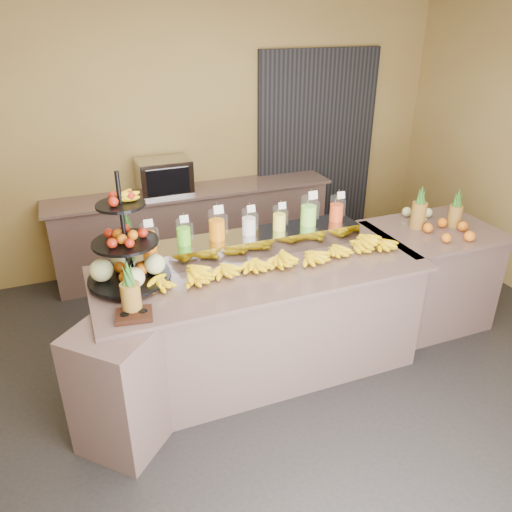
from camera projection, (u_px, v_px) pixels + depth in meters
ground at (275, 388)px, 3.91m from camera, size 6.00×6.00×0.00m
room_envelope at (260, 125)px, 3.80m from camera, size 6.04×5.02×2.82m
buffet_counter at (249, 324)px, 3.88m from camera, size 2.75×1.25×0.93m
right_counter at (427, 275)px, 4.60m from camera, size 1.08×0.88×0.93m
back_ledge at (195, 229)px, 5.58m from camera, size 3.10×0.55×0.93m
pitcher_tray at (249, 243)px, 3.95m from camera, size 1.85×0.30×0.15m
juice_pitcher_orange_a at (149, 239)px, 3.62m from camera, size 0.11×0.12×0.27m
juice_pitcher_green at (184, 234)px, 3.71m from camera, size 0.11×0.11×0.26m
juice_pitcher_orange_b at (217, 227)px, 3.79m from camera, size 0.13×0.13×0.31m
juice_pitcher_milk at (249, 224)px, 3.88m from camera, size 0.11×0.12×0.27m
juice_pitcher_lemon at (279, 220)px, 3.97m from camera, size 0.11×0.11×0.26m
juice_pitcher_lime at (309, 213)px, 4.04m from camera, size 0.13×0.14×0.32m
juice_pitcher_orange_c at (336, 210)px, 4.14m from camera, size 0.12×0.12×0.28m
banana_heap at (281, 257)px, 3.76m from camera, size 2.03×0.18×0.17m
fruit_stand at (132, 255)px, 3.45m from camera, size 0.64×0.64×0.81m
condiment_caddy at (134, 315)px, 3.12m from camera, size 0.25×0.20×0.03m
pineapple_left_a at (131, 294)px, 3.12m from camera, size 0.12×0.12×0.37m
pineapple_left_b at (129, 243)px, 3.77m from camera, size 0.13×0.13×0.40m
right_fruit_pile at (442, 223)px, 4.33m from camera, size 0.44×0.42×0.23m
oven_warmer at (164, 176)px, 5.20m from camera, size 0.54×0.38×0.36m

